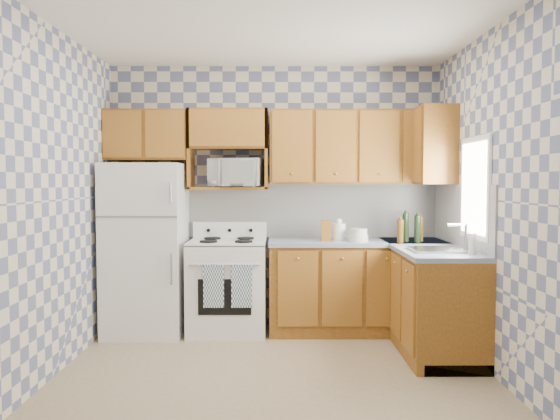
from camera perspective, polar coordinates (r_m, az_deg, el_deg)
The scene contains 30 objects.
floor at distance 4.39m, azimuth -0.65°, elevation -17.07°, with size 3.40×3.40×0.00m, color #837254.
back_wall at distance 5.72m, azimuth -0.53°, elevation 1.45°, with size 3.40×0.02×2.70m, color slate.
right_wall at distance 4.45m, azimuth 21.82°, elevation 0.78°, with size 0.02×3.20×2.70m, color slate.
backsplash_back at distance 5.73m, azimuth 3.48°, elevation -0.06°, with size 2.60×0.01×0.56m, color white.
backsplash_right at distance 5.20m, azimuth 18.38°, elevation -0.52°, with size 0.01×1.60×0.56m, color white.
refrigerator at distance 5.57m, azimuth -13.82°, elevation -3.95°, with size 0.75×0.70×1.68m, color silver.
stove_body at distance 5.52m, azimuth -5.48°, elevation -8.03°, with size 0.76×0.65×0.90m, color silver.
cooktop at distance 5.45m, azimuth -5.50°, elevation -3.33°, with size 0.76×0.65×0.03m, color silver.
backguard at distance 5.71m, azimuth -5.25°, elevation -2.08°, with size 0.76×0.08×0.17m, color silver.
dish_towel_left at distance 5.18m, azimuth -6.95°, elevation -7.90°, with size 0.19×0.03×0.40m, color navy.
dish_towel_right at distance 5.16m, azimuth -4.03°, elevation -7.93°, with size 0.19×0.03×0.40m, color navy.
base_cabinets_back at distance 5.58m, azimuth 8.05°, elevation -8.04°, with size 1.75×0.60×0.88m, color #5E3611.
base_cabinets_right at distance 5.22m, azimuth 15.19°, elevation -8.89°, with size 0.60×1.60×0.88m, color #5E3611.
countertop_back at distance 5.51m, azimuth 8.09°, elevation -3.34°, with size 1.77×0.63×0.04m, color slate.
countertop_right at distance 5.14m, azimuth 15.20°, elevation -3.87°, with size 0.63×1.60×0.04m, color slate.
upper_cabinets_back at distance 5.62m, azimuth 7.95°, elevation 6.49°, with size 1.75×0.33×0.74m, color #5E3611.
upper_cabinets_fridge at distance 5.73m, azimuth -13.67°, elevation 7.57°, with size 0.82×0.33×0.50m, color #5E3611.
upper_cabinets_right at distance 5.59m, azimuth 15.50°, elevation 6.43°, with size 0.33×0.70×0.74m, color #5E3611.
microwave_shelf at distance 5.58m, azimuth -5.37°, elevation 2.27°, with size 0.80×0.33×0.03m, color #5E3611.
microwave at distance 5.54m, azimuth -4.61°, elevation 3.89°, with size 0.52×0.35×0.29m, color silver.
sink at distance 4.80m, azimuth 16.37°, elevation -4.06°, with size 0.48×0.40×0.03m, color #B7B7BC.
window at distance 4.86m, azimuth 19.69°, elevation 2.17°, with size 0.02×0.66×0.86m, color silver.
bottle_0 at distance 5.41m, azimuth 13.00°, elevation -1.80°, with size 0.06×0.06×0.28m, color black.
bottle_1 at distance 5.38m, azimuth 14.18°, elevation -1.94°, with size 0.06×0.06×0.26m, color black.
bottle_2 at distance 5.49m, azimuth 14.43°, elevation -1.94°, with size 0.06×0.06×0.24m, color #4F310E.
bottle_3 at distance 5.32m, azimuth 12.45°, elevation -2.17°, with size 0.06×0.06×0.22m, color #4F310E.
knife_block at distance 5.39m, azimuth 4.80°, elevation -2.16°, with size 0.09×0.09×0.20m, color #6A390D.
electric_kettle at distance 5.46m, azimuth 6.18°, elevation -2.28°, with size 0.13×0.13×0.17m, color silver.
food_containers at distance 5.38m, azimuth 8.20°, elevation -2.60°, with size 0.19×0.19×0.13m, color beige, non-canonical shape.
soap_bottle at distance 4.64m, azimuth 19.47°, elevation -3.37°, with size 0.06×0.06×0.17m, color beige.
Camera 1 is at (0.04, -4.12, 1.51)m, focal length 35.00 mm.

